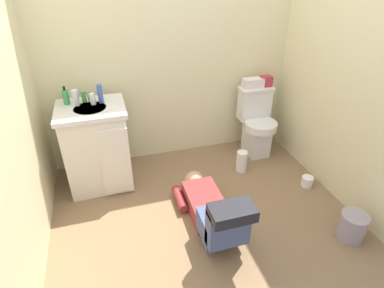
{
  "coord_description": "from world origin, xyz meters",
  "views": [
    {
      "loc": [
        -0.67,
        -2.04,
        1.96
      ],
      "look_at": [
        0.04,
        0.36,
        0.45
      ],
      "focal_mm": 29.4,
      "sensor_mm": 36.0,
      "label": 1
    }
  ],
  "objects_px": {
    "trash_can": "(352,226)",
    "vanity_cabinet": "(97,146)",
    "faucet": "(89,96)",
    "bottle_green": "(84,97)",
    "bottle_clear": "(75,98)",
    "bottle_blue": "(100,94)",
    "soap_dispenser": "(66,97)",
    "toiletry_bag": "(266,81)",
    "paper_towel_roll": "(242,161)",
    "toilet_paper_roll": "(307,181)",
    "tissue_box": "(253,83)",
    "toilet": "(256,123)",
    "person_plumber": "(212,210)",
    "bottle_white": "(93,99)"
  },
  "relations": [
    {
      "from": "trash_can",
      "to": "vanity_cabinet",
      "type": "bearing_deg",
      "value": 144.94
    },
    {
      "from": "faucet",
      "to": "bottle_green",
      "type": "xyz_separation_m",
      "value": [
        -0.04,
        -0.01,
        0.0
      ]
    },
    {
      "from": "bottle_clear",
      "to": "bottle_blue",
      "type": "height_order",
      "value": "bottle_blue"
    },
    {
      "from": "faucet",
      "to": "soap_dispenser",
      "type": "bearing_deg",
      "value": -173.99
    },
    {
      "from": "toiletry_bag",
      "to": "bottle_green",
      "type": "relative_size",
      "value": 1.19
    },
    {
      "from": "paper_towel_roll",
      "to": "bottle_blue",
      "type": "bearing_deg",
      "value": 167.36
    },
    {
      "from": "faucet",
      "to": "toilet_paper_roll",
      "type": "distance_m",
      "value": 2.24
    },
    {
      "from": "soap_dispenser",
      "to": "bottle_blue",
      "type": "relative_size",
      "value": 0.99
    },
    {
      "from": "toiletry_bag",
      "to": "bottle_green",
      "type": "distance_m",
      "value": 1.86
    },
    {
      "from": "bottle_green",
      "to": "tissue_box",
      "type": "bearing_deg",
      "value": 2.12
    },
    {
      "from": "toilet",
      "to": "bottle_blue",
      "type": "height_order",
      "value": "bottle_blue"
    },
    {
      "from": "vanity_cabinet",
      "to": "person_plumber",
      "type": "relative_size",
      "value": 0.77
    },
    {
      "from": "toilet",
      "to": "person_plumber",
      "type": "xyz_separation_m",
      "value": [
        -0.87,
        -0.98,
        -0.19
      ]
    },
    {
      "from": "person_plumber",
      "to": "bottle_white",
      "type": "distance_m",
      "value": 1.42
    },
    {
      "from": "soap_dispenser",
      "to": "bottle_clear",
      "type": "distance_m",
      "value": 0.1
    },
    {
      "from": "toilet",
      "to": "tissue_box",
      "type": "relative_size",
      "value": 3.41
    },
    {
      "from": "bottle_green",
      "to": "trash_can",
      "type": "bearing_deg",
      "value": -37.04
    },
    {
      "from": "bottle_white",
      "to": "bottle_blue",
      "type": "distance_m",
      "value": 0.08
    },
    {
      "from": "faucet",
      "to": "bottle_white",
      "type": "xyz_separation_m",
      "value": [
        0.03,
        -0.09,
        0.0
      ]
    },
    {
      "from": "faucet",
      "to": "toiletry_bag",
      "type": "bearing_deg",
      "value": 1.57
    },
    {
      "from": "bottle_clear",
      "to": "paper_towel_roll",
      "type": "xyz_separation_m",
      "value": [
        1.52,
        -0.29,
        -0.78
      ]
    },
    {
      "from": "bottle_green",
      "to": "bottle_white",
      "type": "relative_size",
      "value": 1.03
    },
    {
      "from": "toilet",
      "to": "soap_dispenser",
      "type": "distance_m",
      "value": 1.97
    },
    {
      "from": "toiletry_bag",
      "to": "person_plumber",
      "type": "bearing_deg",
      "value": -132.25
    },
    {
      "from": "vanity_cabinet",
      "to": "soap_dispenser",
      "type": "xyz_separation_m",
      "value": [
        -0.19,
        0.13,
        0.47
      ]
    },
    {
      "from": "toilet",
      "to": "tissue_box",
      "type": "bearing_deg",
      "value": 116.43
    },
    {
      "from": "faucet",
      "to": "vanity_cabinet",
      "type": "bearing_deg",
      "value": -88.69
    },
    {
      "from": "bottle_white",
      "to": "bottle_blue",
      "type": "bearing_deg",
      "value": 14.74
    },
    {
      "from": "faucet",
      "to": "paper_towel_roll",
      "type": "relative_size",
      "value": 0.44
    },
    {
      "from": "bottle_blue",
      "to": "soap_dispenser",
      "type": "bearing_deg",
      "value": 170.8
    },
    {
      "from": "trash_can",
      "to": "toilet_paper_roll",
      "type": "relative_size",
      "value": 2.12
    },
    {
      "from": "vanity_cabinet",
      "to": "soap_dispenser",
      "type": "relative_size",
      "value": 4.94
    },
    {
      "from": "person_plumber",
      "to": "bottle_blue",
      "type": "bearing_deg",
      "value": 127.76
    },
    {
      "from": "person_plumber",
      "to": "paper_towel_roll",
      "type": "distance_m",
      "value": 0.87
    },
    {
      "from": "bottle_white",
      "to": "trash_can",
      "type": "relative_size",
      "value": 0.43
    },
    {
      "from": "person_plumber",
      "to": "vanity_cabinet",
      "type": "bearing_deg",
      "value": 133.8
    },
    {
      "from": "vanity_cabinet",
      "to": "toiletry_bag",
      "type": "xyz_separation_m",
      "value": [
        1.81,
        0.2,
        0.39
      ]
    },
    {
      "from": "vanity_cabinet",
      "to": "soap_dispenser",
      "type": "bearing_deg",
      "value": 146.9
    },
    {
      "from": "person_plumber",
      "to": "bottle_white",
      "type": "height_order",
      "value": "bottle_white"
    },
    {
      "from": "vanity_cabinet",
      "to": "bottle_green",
      "type": "height_order",
      "value": "bottle_green"
    },
    {
      "from": "vanity_cabinet",
      "to": "bottle_white",
      "type": "bearing_deg",
      "value": 62.64
    },
    {
      "from": "bottle_green",
      "to": "toilet_paper_roll",
      "type": "xyz_separation_m",
      "value": [
        1.97,
        -0.77,
        -0.82
      ]
    },
    {
      "from": "toiletry_bag",
      "to": "paper_towel_roll",
      "type": "distance_m",
      "value": 0.9
    },
    {
      "from": "toiletry_bag",
      "to": "toilet",
      "type": "bearing_deg",
      "value": -139.23
    },
    {
      "from": "bottle_clear",
      "to": "bottle_green",
      "type": "bearing_deg",
      "value": 41.71
    },
    {
      "from": "bottle_blue",
      "to": "toiletry_bag",
      "type": "bearing_deg",
      "value": 3.92
    },
    {
      "from": "bottle_green",
      "to": "bottle_clear",
      "type": "bearing_deg",
      "value": -138.29
    },
    {
      "from": "person_plumber",
      "to": "trash_can",
      "type": "height_order",
      "value": "person_plumber"
    },
    {
      "from": "bottle_white",
      "to": "paper_towel_roll",
      "type": "xyz_separation_m",
      "value": [
        1.37,
        -0.27,
        -0.76
      ]
    },
    {
      "from": "person_plumber",
      "to": "bottle_blue",
      "type": "height_order",
      "value": "bottle_blue"
    }
  ]
}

